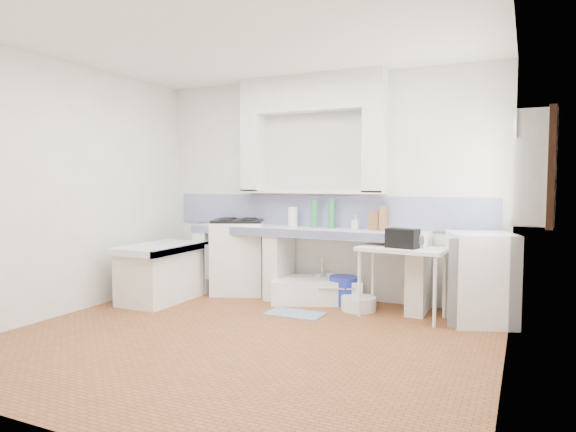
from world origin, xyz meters
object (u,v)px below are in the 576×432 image
at_px(sink, 316,291).
at_px(fridge, 481,278).
at_px(side_table, 402,282).
at_px(stove, 239,257).

bearing_deg(sink, fridge, -28.86).
xyz_separation_m(side_table, fridge, (0.80, 0.12, 0.09)).
distance_m(sink, side_table, 1.18).
height_order(sink, side_table, side_table).
bearing_deg(fridge, sink, 154.86).
height_order(sink, fridge, fridge).
bearing_deg(stove, side_table, -30.48).
height_order(stove, sink, stove).
relative_size(side_table, fridge, 0.97).
relative_size(stove, sink, 0.87).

